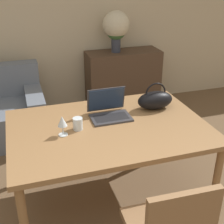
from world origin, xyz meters
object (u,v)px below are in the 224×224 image
drinking_glass (78,124)px  wine_glass (62,122)px  laptop (109,109)px  flower_vase (116,27)px  handbag (155,100)px

drinking_glass → wine_glass: bearing=-156.1°
laptop → flower_vase: bearing=69.8°
laptop → handbag: (0.44, 0.01, 0.02)m
laptop → drinking_glass: (-0.30, -0.16, -0.01)m
drinking_glass → handbag: size_ratio=0.30×
wine_glass → flower_vase: 2.19m
laptop → wine_glass: bearing=-153.0°
drinking_glass → wine_glass: wine_glass is taller
flower_vase → laptop: bearing=-110.2°
laptop → flower_vase: flower_vase is taller
handbag → flower_vase: (0.18, 1.67, 0.33)m
flower_vase → handbag: bearing=-96.3°
drinking_glass → handbag: 0.76m
wine_glass → handbag: size_ratio=0.49×
handbag → flower_vase: 1.72m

